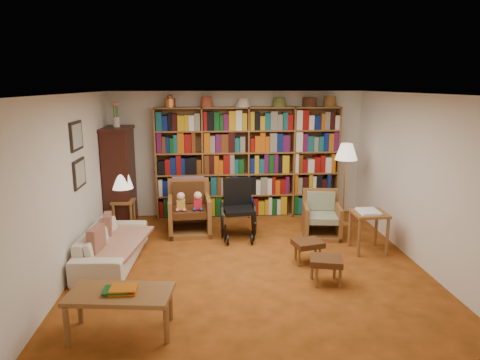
{
  "coord_description": "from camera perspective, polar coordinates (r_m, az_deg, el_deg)",
  "views": [
    {
      "loc": [
        -0.6,
        -5.99,
        2.62
      ],
      "look_at": [
        -0.09,
        0.6,
        1.14
      ],
      "focal_mm": 32.0,
      "sensor_mm": 36.0,
      "label": 1
    }
  ],
  "objects": [
    {
      "name": "cushion_right",
      "position": [
        6.41,
        -18.57,
        -7.89
      ],
      "size": [
        0.18,
        0.39,
        0.38
      ],
      "primitive_type": "cube",
      "rotation": [
        0.0,
        0.0,
        -0.17
      ],
      "color": "maroon",
      "rests_on": "sofa"
    },
    {
      "name": "side_table_papers",
      "position": [
        7.11,
        16.81,
        -4.99
      ],
      "size": [
        0.53,
        0.53,
        0.68
      ],
      "color": "brown",
      "rests_on": "floor"
    },
    {
      "name": "footstool_a",
      "position": [
        6.52,
        9.03,
        -8.54
      ],
      "size": [
        0.48,
        0.44,
        0.35
      ],
      "color": "#4E2D14",
      "rests_on": "floor"
    },
    {
      "name": "side_table_lamp",
      "position": [
        8.12,
        -15.25,
        -3.67
      ],
      "size": [
        0.4,
        0.4,
        0.56
      ],
      "color": "brown",
      "rests_on": "floor"
    },
    {
      "name": "wall_front",
      "position": [
        3.8,
        5.02,
        -8.61
      ],
      "size": [
        5.0,
        0.0,
        5.0
      ],
      "primitive_type": "plane",
      "rotation": [
        -1.57,
        0.0,
        0.0
      ],
      "color": "silver",
      "rests_on": "floor"
    },
    {
      "name": "wall_right",
      "position": [
        6.88,
        22.48,
        0.14
      ],
      "size": [
        0.0,
        5.0,
        5.0
      ],
      "primitive_type": "plane",
      "rotation": [
        1.57,
        0.0,
        -1.57
      ],
      "color": "silver",
      "rests_on": "floor"
    },
    {
      "name": "sofa",
      "position": [
        6.76,
        -16.67,
        -8.36
      ],
      "size": [
        1.84,
        0.81,
        0.53
      ],
      "primitive_type": "imported",
      "rotation": [
        0.0,
        0.0,
        1.51
      ],
      "color": "beige",
      "rests_on": "floor"
    },
    {
      "name": "bookshelf",
      "position": [
        8.48,
        1.09,
        2.76
      ],
      "size": [
        3.6,
        0.3,
        2.42
      ],
      "color": "brown",
      "rests_on": "floor"
    },
    {
      "name": "curio_cabinet",
      "position": [
        8.33,
        -15.75,
        0.58
      ],
      "size": [
        0.5,
        0.95,
        2.4
      ],
      "color": "#36140E",
      "rests_on": "floor"
    },
    {
      "name": "armchair_sage",
      "position": [
        7.74,
        10.68,
        -5.03
      ],
      "size": [
        0.73,
        0.75,
        0.8
      ],
      "color": "brown",
      "rests_on": "floor"
    },
    {
      "name": "floor_lamp",
      "position": [
        8.14,
        13.98,
        3.25
      ],
      "size": [
        0.41,
        0.41,
        1.57
      ],
      "color": "gold",
      "rests_on": "floor"
    },
    {
      "name": "wall_back",
      "position": [
        8.62,
        -0.34,
        3.46
      ],
      "size": [
        5.0,
        0.0,
        5.0
      ],
      "primitive_type": "plane",
      "rotation": [
        1.57,
        0.0,
        0.0
      ],
      "color": "silver",
      "rests_on": "floor"
    },
    {
      "name": "armchair_leather",
      "position": [
        7.82,
        -6.72,
        -4.06
      ],
      "size": [
        0.8,
        0.85,
        0.96
      ],
      "color": "brown",
      "rests_on": "floor"
    },
    {
      "name": "framed_pictures",
      "position": [
        6.64,
        -20.79,
        3.16
      ],
      "size": [
        0.03,
        0.52,
        0.97
      ],
      "color": "black",
      "rests_on": "wall_left"
    },
    {
      "name": "wheelchair",
      "position": [
        7.48,
        -0.27,
        -4.1
      ],
      "size": [
        0.59,
        0.83,
        1.03
      ],
      "color": "black",
      "rests_on": "floor"
    },
    {
      "name": "footstool_b",
      "position": [
        5.94,
        11.43,
        -10.72
      ],
      "size": [
        0.5,
        0.45,
        0.36
      ],
      "color": "#4E2D14",
      "rests_on": "floor"
    },
    {
      "name": "table_lamp",
      "position": [
        8.0,
        -15.46,
        -0.17
      ],
      "size": [
        0.39,
        0.39,
        0.53
      ],
      "color": "gold",
      "rests_on": "side_table_lamp"
    },
    {
      "name": "wall_left",
      "position": [
        6.44,
        -21.45,
        -0.59
      ],
      "size": [
        0.0,
        5.0,
        5.0
      ],
      "primitive_type": "plane",
      "rotation": [
        1.57,
        0.0,
        1.57
      ],
      "color": "silver",
      "rests_on": "floor"
    },
    {
      "name": "cushion_left",
      "position": [
        7.05,
        -17.21,
        -5.92
      ],
      "size": [
        0.16,
        0.37,
        0.36
      ],
      "primitive_type": "cube",
      "rotation": [
        0.0,
        0.0,
        0.14
      ],
      "color": "maroon",
      "rests_on": "sofa"
    },
    {
      "name": "sofa_throw",
      "position": [
        6.74,
        -16.27,
        -8.08
      ],
      "size": [
        0.99,
        1.55,
        0.04
      ],
      "primitive_type": "cube",
      "rotation": [
        0.0,
        0.0,
        -0.16
      ],
      "color": "beige",
      "rests_on": "sofa"
    },
    {
      "name": "coffee_table",
      "position": [
        4.87,
        -15.69,
        -14.78
      ],
      "size": [
        1.15,
        0.67,
        0.53
      ],
      "color": "brown",
      "rests_on": "floor"
    },
    {
      "name": "ceiling",
      "position": [
        6.02,
        1.35,
        11.45
      ],
      "size": [
        5.0,
        5.0,
        0.0
      ],
      "primitive_type": "plane",
      "rotation": [
        3.14,
        0.0,
        0.0
      ],
      "color": "silver",
      "rests_on": "wall_back"
    },
    {
      "name": "floor",
      "position": [
        6.57,
        1.24,
        -10.92
      ],
      "size": [
        5.0,
        5.0,
        0.0
      ],
      "primitive_type": "plane",
      "color": "#A64C19",
      "rests_on": "ground"
    }
  ]
}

